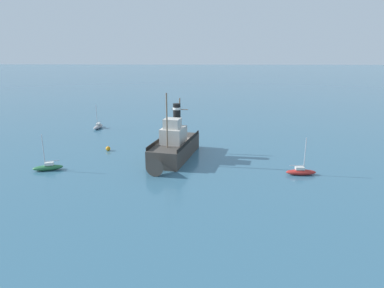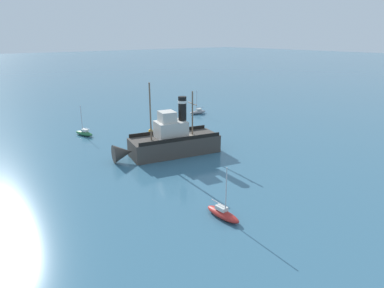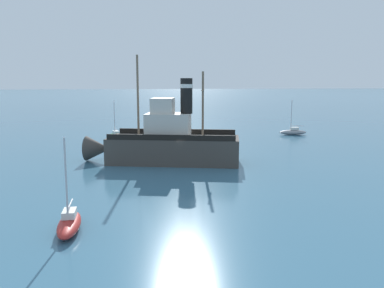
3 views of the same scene
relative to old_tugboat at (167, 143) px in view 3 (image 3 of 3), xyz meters
name	(u,v)px [view 3 (image 3 of 3)]	position (x,y,z in m)	size (l,w,h in m)	color
ground_plane	(189,165)	(-1.38, -1.85, -1.83)	(600.00, 600.00, 0.00)	#38667F
old_tugboat	(167,143)	(0.00, 0.00, 0.00)	(6.98, 14.79, 9.90)	#423D38
sailboat_grey	(293,132)	(16.88, -18.87, -1.40)	(1.46, 3.89, 4.90)	gray
sailboat_green	(116,136)	(16.18, 5.64, -1.40)	(3.95, 2.21, 4.90)	#286B3D
sailboat_red	(69,223)	(-16.81, 6.22, -1.40)	(3.82, 1.18, 4.90)	#B22823
mooring_buoy	(190,141)	(10.66, -3.49, -1.47)	(0.72, 0.72, 0.72)	orange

